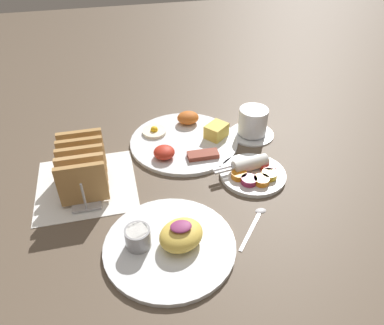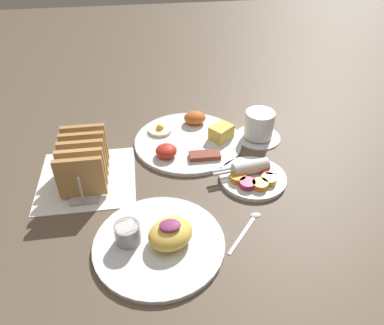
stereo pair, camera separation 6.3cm
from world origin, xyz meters
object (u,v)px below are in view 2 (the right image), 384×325
at_px(plate_condiments, 253,176).
at_px(toast_rack, 83,161).
at_px(coffee_cup, 259,126).
at_px(plate_breakfast, 189,139).
at_px(plate_foreground, 159,240).

distance_m(plate_condiments, toast_rack, 0.39).
xyz_separation_m(toast_rack, coffee_cup, (0.44, 0.11, -0.02)).
bearing_deg(toast_rack, plate_condiments, -8.66).
relative_size(plate_breakfast, toast_rack, 1.56).
height_order(plate_condiments, coffee_cup, coffee_cup).
distance_m(plate_breakfast, plate_foreground, 0.35).
bearing_deg(plate_foreground, coffee_cup, 48.80).
bearing_deg(plate_foreground, toast_rack, 124.50).
relative_size(plate_foreground, toast_rack, 1.39).
xyz_separation_m(plate_foreground, coffee_cup, (0.29, 0.33, 0.02)).
bearing_deg(plate_foreground, plate_breakfast, 72.65).
relative_size(plate_breakfast, plate_foreground, 1.12).
distance_m(toast_rack, coffee_cup, 0.45).
distance_m(plate_foreground, toast_rack, 0.27).
bearing_deg(coffee_cup, plate_condiments, -109.90).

